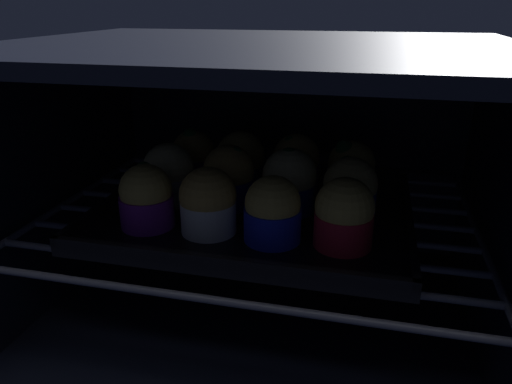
# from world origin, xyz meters

# --- Properties ---
(oven_cavity) EXTENTS (0.59, 0.47, 0.37)m
(oven_cavity) POSITION_xyz_m (0.00, 0.26, 0.17)
(oven_cavity) COLOR black
(oven_cavity) RESTS_ON ground
(oven_rack) EXTENTS (0.55, 0.42, 0.01)m
(oven_rack) POSITION_xyz_m (0.00, 0.22, 0.14)
(oven_rack) COLOR #444756
(oven_rack) RESTS_ON oven_cavity
(baking_tray) EXTENTS (0.38, 0.30, 0.02)m
(baking_tray) POSITION_xyz_m (0.00, 0.21, 0.15)
(baking_tray) COLOR black
(baking_tray) RESTS_ON oven_rack
(muffin_row0_col0) EXTENTS (0.06, 0.06, 0.07)m
(muffin_row0_col0) POSITION_xyz_m (-0.11, 0.14, 0.19)
(muffin_row0_col0) COLOR #7A238C
(muffin_row0_col0) RESTS_ON baking_tray
(muffin_row0_col1) EXTENTS (0.06, 0.06, 0.08)m
(muffin_row0_col1) POSITION_xyz_m (-0.04, 0.14, 0.19)
(muffin_row0_col1) COLOR silver
(muffin_row0_col1) RESTS_ON baking_tray
(muffin_row0_col2) EXTENTS (0.06, 0.06, 0.07)m
(muffin_row0_col2) POSITION_xyz_m (0.04, 0.13, 0.19)
(muffin_row0_col2) COLOR #1928B7
(muffin_row0_col2) RESTS_ON baking_tray
(muffin_row0_col3) EXTENTS (0.06, 0.06, 0.08)m
(muffin_row0_col3) POSITION_xyz_m (0.11, 0.14, 0.19)
(muffin_row0_col3) COLOR red
(muffin_row0_col3) RESTS_ON baking_tray
(muffin_row1_col0) EXTENTS (0.07, 0.07, 0.08)m
(muffin_row1_col0) POSITION_xyz_m (-0.12, 0.21, 0.19)
(muffin_row1_col0) COLOR silver
(muffin_row1_col0) RESTS_ON baking_tray
(muffin_row1_col1) EXTENTS (0.07, 0.07, 0.08)m
(muffin_row1_col1) POSITION_xyz_m (-0.04, 0.22, 0.19)
(muffin_row1_col1) COLOR #1928B7
(muffin_row1_col1) RESTS_ON baking_tray
(muffin_row1_col2) EXTENTS (0.07, 0.07, 0.08)m
(muffin_row1_col2) POSITION_xyz_m (0.04, 0.22, 0.19)
(muffin_row1_col2) COLOR #1928B7
(muffin_row1_col2) RESTS_ON baking_tray
(muffin_row1_col3) EXTENTS (0.06, 0.06, 0.08)m
(muffin_row1_col3) POSITION_xyz_m (0.12, 0.21, 0.19)
(muffin_row1_col3) COLOR #1928B7
(muffin_row1_col3) RESTS_ON baking_tray
(muffin_row2_col0) EXTENTS (0.06, 0.06, 0.08)m
(muffin_row2_col0) POSITION_xyz_m (-0.11, 0.29, 0.19)
(muffin_row2_col0) COLOR #7A238C
(muffin_row2_col0) RESTS_ON baking_tray
(muffin_row2_col1) EXTENTS (0.07, 0.07, 0.08)m
(muffin_row2_col1) POSITION_xyz_m (-0.04, 0.29, 0.19)
(muffin_row2_col1) COLOR #1928B7
(muffin_row2_col1) RESTS_ON baking_tray
(muffin_row2_col2) EXTENTS (0.06, 0.06, 0.08)m
(muffin_row2_col2) POSITION_xyz_m (0.04, 0.29, 0.19)
(muffin_row2_col2) COLOR #7A238C
(muffin_row2_col2) RESTS_ON baking_tray
(muffin_row2_col3) EXTENTS (0.06, 0.06, 0.08)m
(muffin_row2_col3) POSITION_xyz_m (0.11, 0.29, 0.19)
(muffin_row2_col3) COLOR silver
(muffin_row2_col3) RESTS_ON baking_tray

